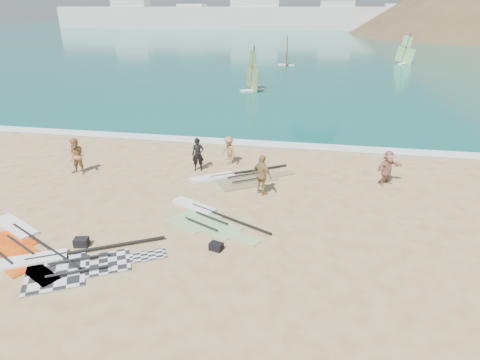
% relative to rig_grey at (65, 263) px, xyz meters
% --- Properties ---
extents(ground, '(300.00, 300.00, 0.00)m').
position_rel_rig_grey_xyz_m(ground, '(4.06, 2.08, -0.05)').
color(ground, tan).
rests_on(ground, ground).
extents(sea, '(300.00, 240.00, 0.06)m').
position_rel_rig_grey_xyz_m(sea, '(4.06, 134.08, -0.05)').
color(sea, '#0C5555').
rests_on(sea, ground).
extents(surf_line, '(300.00, 1.20, 0.04)m').
position_rel_rig_grey_xyz_m(surf_line, '(4.06, 14.38, -0.05)').
color(surf_line, white).
rests_on(surf_line, ground).
extents(far_town, '(160.00, 8.00, 12.00)m').
position_rel_rig_grey_xyz_m(far_town, '(-11.66, 152.08, 4.44)').
color(far_town, white).
rests_on(far_town, ground).
extents(rig_grey, '(5.99, 4.12, 0.20)m').
position_rel_rig_grey_xyz_m(rig_grey, '(0.00, 0.00, 0.00)').
color(rig_grey, black).
rests_on(rig_grey, ground).
extents(rig_green, '(4.82, 3.55, 0.20)m').
position_rel_rig_grey_xyz_m(rig_green, '(3.95, 4.14, -0.00)').
color(rig_green, green).
rests_on(rig_green, ground).
extents(rig_orange, '(5.33, 3.95, 0.20)m').
position_rel_rig_grey_xyz_m(rig_orange, '(4.42, 8.49, -0.00)').
color(rig_orange, '#FF5822').
rests_on(rig_orange, ground).
extents(rig_red, '(5.49, 4.15, 0.20)m').
position_rel_rig_grey_xyz_m(rig_red, '(-2.56, 0.90, -0.00)').
color(rig_red, red).
rests_on(rig_red, ground).
extents(gear_bag_near, '(0.58, 0.47, 0.32)m').
position_rel_rig_grey_xyz_m(gear_bag_near, '(-0.02, 1.16, 0.11)').
color(gear_bag_near, black).
rests_on(gear_bag_near, ground).
extents(gear_bag_far, '(0.55, 0.45, 0.29)m').
position_rel_rig_grey_xyz_m(gear_bag_far, '(5.01, 1.82, 0.09)').
color(gear_bag_far, black).
rests_on(gear_bag_far, ground).
extents(person_wetsuit, '(0.74, 0.56, 1.82)m').
position_rel_rig_grey_xyz_m(person_wetsuit, '(2.21, 9.27, 0.86)').
color(person_wetsuit, black).
rests_on(person_wetsuit, ground).
extents(beachgoer_left, '(0.98, 0.78, 1.97)m').
position_rel_rig_grey_xyz_m(beachgoer_left, '(-3.94, 7.61, 0.93)').
color(beachgoer_left, '#A97B4D').
rests_on(beachgoer_left, ground).
extents(beachgoer_mid, '(1.18, 1.16, 1.63)m').
position_rel_rig_grey_xyz_m(beachgoer_mid, '(3.65, 10.49, 0.76)').
color(beachgoer_mid, '#947049').
rests_on(beachgoer_mid, ground).
extents(beachgoer_back, '(1.22, 1.06, 1.97)m').
position_rel_rig_grey_xyz_m(beachgoer_back, '(6.02, 6.86, 0.94)').
color(beachgoer_back, '#9A7A4A').
rests_on(beachgoer_back, ground).
extents(beachgoer_right, '(1.60, 1.44, 1.77)m').
position_rel_rig_grey_xyz_m(beachgoer_right, '(12.01, 9.19, 0.83)').
color(beachgoer_right, '#B57663').
rests_on(beachgoer_right, ground).
extents(windsurfer_left, '(2.56, 2.68, 4.67)m').
position_rel_rig_grey_xyz_m(windsurfer_left, '(1.69, 31.71, 1.29)').
color(windsurfer_left, white).
rests_on(windsurfer_left, ground).
extents(windsurfer_centre, '(2.41, 2.94, 4.39)m').
position_rel_rig_grey_xyz_m(windsurfer_centre, '(3.65, 52.62, 1.23)').
color(windsurfer_centre, white).
rests_on(windsurfer_centre, ground).
extents(windsurfer_right, '(2.53, 2.48, 4.67)m').
position_rel_rig_grey_xyz_m(windsurfer_right, '(21.44, 57.25, 1.29)').
color(windsurfer_right, white).
rests_on(windsurfer_right, ground).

